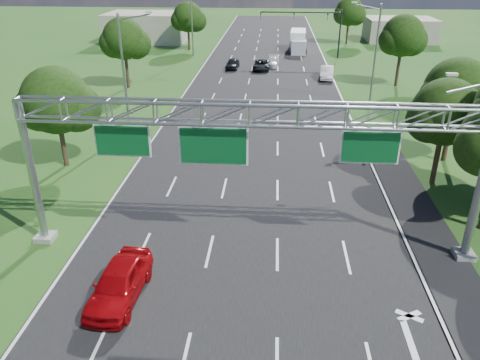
# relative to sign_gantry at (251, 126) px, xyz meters

# --- Properties ---
(ground) EXTENTS (220.00, 220.00, 0.00)m
(ground) POSITION_rel_sign_gantry_xyz_m (-0.33, 18.00, -6.89)
(ground) COLOR #1D5018
(ground) RESTS_ON ground
(road) EXTENTS (18.00, 180.00, 0.02)m
(road) POSITION_rel_sign_gantry_xyz_m (-0.33, 18.00, -6.89)
(road) COLOR black
(road) RESTS_ON ground
(road_flare) EXTENTS (3.00, 30.00, 0.02)m
(road_flare) POSITION_rel_sign_gantry_xyz_m (9.87, 2.00, -6.89)
(road_flare) COLOR black
(road_flare) RESTS_ON ground
(sign_gantry) EXTENTS (23.50, 1.00, 9.56)m
(sign_gantry) POSITION_rel_sign_gantry_xyz_m (0.00, 0.00, 0.00)
(sign_gantry) COLOR gray
(sign_gantry) RESTS_ON ground
(traffic_signal) EXTENTS (12.21, 0.24, 7.00)m
(traffic_signal) POSITION_rel_sign_gantry_xyz_m (7.15, 53.00, -1.72)
(traffic_signal) COLOR black
(traffic_signal) RESTS_ON ground
(streetlight_l_near) EXTENTS (2.97, 0.22, 10.16)m
(streetlight_l_near) POSITION_rel_sign_gantry_xyz_m (-11.63, 18.00, -1.31)
(streetlight_l_near) COLOR gray
(streetlight_l_near) RESTS_ON ground
(streetlight_l_far) EXTENTS (2.97, 0.22, 10.16)m
(streetlight_l_far) POSITION_rel_sign_gantry_xyz_m (-11.63, 53.00, -1.31)
(streetlight_l_far) COLOR gray
(streetlight_l_far) RESTS_ON ground
(streetlight_r_mid) EXTENTS (2.97, 0.22, 10.16)m
(streetlight_r_mid) POSITION_rel_sign_gantry_xyz_m (10.97, 28.00, -1.31)
(streetlight_r_mid) COLOR gray
(streetlight_r_mid) RESTS_ON ground
(tree_verge_la) EXTENTS (5.76, 4.80, 7.40)m
(tree_verge_la) POSITION_rel_sign_gantry_xyz_m (-14.25, 10.04, -2.13)
(tree_verge_la) COLOR #2D2116
(tree_verge_la) RESTS_ON ground
(tree_verge_lb) EXTENTS (5.76, 4.80, 8.06)m
(tree_verge_lb) POSITION_rel_sign_gantry_xyz_m (-16.25, 33.04, -1.48)
(tree_verge_lb) COLOR #2D2116
(tree_verge_lb) RESTS_ON ground
(tree_verge_lc) EXTENTS (5.76, 4.80, 7.62)m
(tree_verge_lc) POSITION_rel_sign_gantry_xyz_m (-13.25, 58.04, -1.92)
(tree_verge_lc) COLOR #2D2116
(tree_verge_lc) RESTS_ON ground
(tree_verge_rd) EXTENTS (5.76, 4.80, 8.28)m
(tree_verge_rd) POSITION_rel_sign_gantry_xyz_m (15.75, 36.04, -1.26)
(tree_verge_rd) COLOR #2D2116
(tree_verge_rd) RESTS_ON ground
(tree_verge_re) EXTENTS (5.76, 4.80, 7.84)m
(tree_verge_re) POSITION_rel_sign_gantry_xyz_m (13.75, 66.04, -1.70)
(tree_verge_re) COLOR #2D2116
(tree_verge_re) RESTS_ON ground
(building_left) EXTENTS (14.00, 10.00, 5.00)m
(building_left) POSITION_rel_sign_gantry_xyz_m (-22.33, 66.00, -4.39)
(building_left) COLOR #9D9583
(building_left) RESTS_ON ground
(building_right) EXTENTS (12.00, 9.00, 4.00)m
(building_right) POSITION_rel_sign_gantry_xyz_m (23.67, 70.00, -4.89)
(building_right) COLOR #9D9583
(building_right) RESTS_ON ground
(red_coupe) EXTENTS (2.27, 5.02, 1.67)m
(red_coupe) POSITION_rel_sign_gantry_xyz_m (-5.70, -4.47, -6.06)
(red_coupe) COLOR #A9070C
(red_coupe) RESTS_ON ground
(car_queue_a) EXTENTS (2.16, 4.48, 1.26)m
(car_queue_a) POSITION_rel_sign_gantry_xyz_m (0.67, 46.15, -6.26)
(car_queue_a) COLOR #B9B9B9
(car_queue_a) RESTS_ON ground
(car_queue_b) EXTENTS (2.35, 4.77, 1.30)m
(car_queue_b) POSITION_rel_sign_gantry_xyz_m (-0.80, 43.58, -6.24)
(car_queue_b) COLOR black
(car_queue_b) RESTS_ON ground
(car_queue_c) EXTENTS (1.85, 4.12, 1.38)m
(car_queue_c) POSITION_rel_sign_gantry_xyz_m (-4.82, 44.02, -6.20)
(car_queue_c) COLOR black
(car_queue_c) RESTS_ON ground
(car_queue_d) EXTENTS (2.07, 4.79, 1.53)m
(car_queue_d) POSITION_rel_sign_gantry_xyz_m (7.67, 39.15, -6.13)
(car_queue_d) COLOR silver
(car_queue_d) RESTS_ON ground
(box_truck) EXTENTS (2.74, 8.44, 3.15)m
(box_truck) POSITION_rel_sign_gantry_xyz_m (4.72, 58.44, -5.38)
(box_truck) COLOR white
(box_truck) RESTS_ON ground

